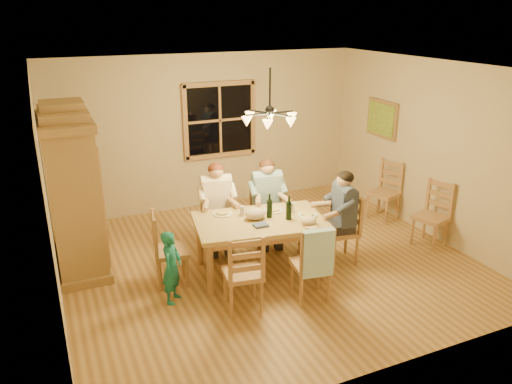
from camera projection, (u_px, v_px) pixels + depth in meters
name	position (u px, v px, depth m)	size (l,w,h in m)	color
floor	(268.00, 262.00, 7.09)	(5.50, 5.50, 0.00)	olive
ceiling	(270.00, 67.00, 6.16)	(5.50, 5.00, 0.02)	white
wall_back	(209.00, 132.00, 8.78)	(5.50, 0.02, 2.70)	beige
wall_left	(47.00, 202.00, 5.58)	(0.02, 5.00, 2.70)	beige
wall_right	(431.00, 149.00, 7.67)	(0.02, 5.00, 2.70)	beige
window	(220.00, 120.00, 8.75)	(1.30, 0.06, 1.30)	black
painting	(382.00, 119.00, 8.60)	(0.06, 0.78, 0.64)	#966841
chandelier	(270.00, 117.00, 6.38)	(0.77, 0.68, 0.71)	black
armoire	(74.00, 195.00, 6.64)	(0.66, 1.40, 2.30)	#966841
dining_table	(260.00, 227.00, 6.63)	(1.85, 1.29, 0.76)	#AD8C4D
chair_far_left	(218.00, 230.00, 7.38)	(0.50, 0.48, 0.99)	#A06C46
chair_far_right	(267.00, 225.00, 7.56)	(0.50, 0.48, 0.99)	#A06C46
chair_near_left	(243.00, 285.00, 5.92)	(0.50, 0.48, 0.99)	#A06C46
chair_near_right	(311.00, 275.00, 6.12)	(0.50, 0.48, 0.99)	#A06C46
chair_end_left	(172.00, 261.00, 6.46)	(0.48, 0.50, 0.99)	#A06C46
chair_end_right	(341.00, 241.00, 7.04)	(0.48, 0.50, 0.99)	#A06C46
adult_woman	(217.00, 196.00, 7.19)	(0.44, 0.47, 0.87)	#FBDFC2
adult_plaid_man	(267.00, 192.00, 7.38)	(0.44, 0.47, 0.87)	#2F6282
adult_slate_man	(343.00, 206.00, 6.85)	(0.47, 0.44, 0.87)	#39425C
towel	(318.00, 253.00, 5.81)	(0.38, 0.10, 0.58)	#A8D4E4
wine_bottle_a	(269.00, 206.00, 6.62)	(0.08, 0.08, 0.33)	black
wine_bottle_b	(289.00, 208.00, 6.56)	(0.08, 0.08, 0.33)	black
plate_woman	(222.00, 214.00, 6.76)	(0.26, 0.26, 0.02)	white
plate_plaid	(273.00, 210.00, 6.88)	(0.26, 0.26, 0.02)	white
plate_slate	(307.00, 215.00, 6.71)	(0.26, 0.26, 0.02)	white
wine_glass_a	(242.00, 211.00, 6.69)	(0.06, 0.06, 0.14)	silver
wine_glass_b	(292.00, 208.00, 6.80)	(0.06, 0.06, 0.14)	silver
cap	(308.00, 221.00, 6.43)	(0.20, 0.20, 0.11)	tan
napkin	(261.00, 225.00, 6.39)	(0.18, 0.14, 0.03)	#434E7C
cloth_bundle	(255.00, 214.00, 6.59)	(0.28, 0.22, 0.15)	tan
child	(172.00, 267.00, 5.99)	(0.34, 0.22, 0.93)	#1A7770
chair_spare_front	(430.00, 227.00, 7.49)	(0.54, 0.55, 0.99)	#A06C46
chair_spare_back	(383.00, 202.00, 8.47)	(0.55, 0.56, 0.99)	#A06C46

